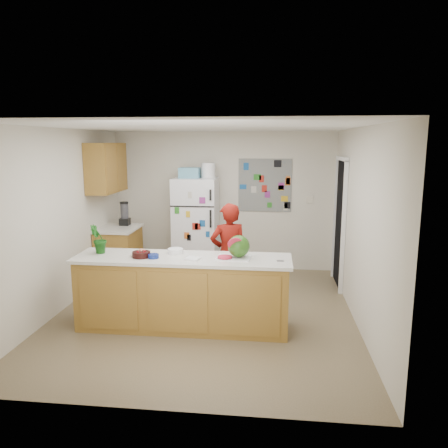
# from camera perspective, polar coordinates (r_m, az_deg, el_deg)

# --- Properties ---
(floor) EXTENTS (4.00, 4.50, 0.02)m
(floor) POSITION_cam_1_polar(r_m,az_deg,el_deg) (6.14, -2.48, -11.58)
(floor) COLOR brown
(floor) RESTS_ON ground
(wall_back) EXTENTS (4.00, 0.02, 2.50)m
(wall_back) POSITION_cam_1_polar(r_m,az_deg,el_deg) (8.00, -0.05, 3.01)
(wall_back) COLOR beige
(wall_back) RESTS_ON ground
(wall_left) EXTENTS (0.02, 4.50, 2.50)m
(wall_left) POSITION_cam_1_polar(r_m,az_deg,el_deg) (6.41, -20.63, 0.42)
(wall_left) COLOR beige
(wall_left) RESTS_ON ground
(wall_right) EXTENTS (0.02, 4.50, 2.50)m
(wall_right) POSITION_cam_1_polar(r_m,az_deg,el_deg) (5.82, 17.36, -0.35)
(wall_right) COLOR beige
(wall_right) RESTS_ON ground
(ceiling) EXTENTS (4.00, 4.50, 0.02)m
(ceiling) POSITION_cam_1_polar(r_m,az_deg,el_deg) (5.69, -2.69, 12.64)
(ceiling) COLOR white
(ceiling) RESTS_ON wall_back
(doorway) EXTENTS (0.03, 0.85, 2.04)m
(doorway) POSITION_cam_1_polar(r_m,az_deg,el_deg) (7.26, 14.95, 0.03)
(doorway) COLOR black
(doorway) RESTS_ON ground
(peninsula_base) EXTENTS (2.60, 0.62, 0.88)m
(peninsula_base) POSITION_cam_1_polar(r_m,az_deg,el_deg) (5.55, -5.39, -9.09)
(peninsula_base) COLOR brown
(peninsula_base) RESTS_ON floor
(peninsula_top) EXTENTS (2.68, 0.70, 0.04)m
(peninsula_top) POSITION_cam_1_polar(r_m,az_deg,el_deg) (5.42, -5.47, -4.50)
(peninsula_top) COLOR silver
(peninsula_top) RESTS_ON peninsula_base
(side_counter_base) EXTENTS (0.60, 0.80, 0.86)m
(side_counter_base) POSITION_cam_1_polar(r_m,az_deg,el_deg) (7.66, -13.53, -3.88)
(side_counter_base) COLOR brown
(side_counter_base) RESTS_ON floor
(side_counter_top) EXTENTS (0.64, 0.84, 0.04)m
(side_counter_top) POSITION_cam_1_polar(r_m,az_deg,el_deg) (7.56, -13.68, -0.58)
(side_counter_top) COLOR silver
(side_counter_top) RESTS_ON side_counter_base
(upper_cabinets) EXTENTS (0.35, 1.00, 0.80)m
(upper_cabinets) POSITION_cam_1_polar(r_m,az_deg,el_deg) (7.44, -15.10, 7.10)
(upper_cabinets) COLOR brown
(upper_cabinets) RESTS_ON wall_left
(refrigerator) EXTENTS (0.75, 0.70, 1.70)m
(refrigerator) POSITION_cam_1_polar(r_m,az_deg,el_deg) (7.75, -3.68, -0.25)
(refrigerator) COLOR silver
(refrigerator) RESTS_ON floor
(fridge_top_bin) EXTENTS (0.35, 0.28, 0.18)m
(fridge_top_bin) POSITION_cam_1_polar(r_m,az_deg,el_deg) (7.65, -4.50, 6.69)
(fridge_top_bin) COLOR #5999B2
(fridge_top_bin) RESTS_ON refrigerator
(photo_collage) EXTENTS (0.95, 0.01, 0.95)m
(photo_collage) POSITION_cam_1_polar(r_m,az_deg,el_deg) (7.89, 5.37, 5.05)
(photo_collage) COLOR slate
(photo_collage) RESTS_ON wall_back
(person) EXTENTS (0.63, 0.52, 1.47)m
(person) POSITION_cam_1_polar(r_m,az_deg,el_deg) (6.24, 0.60, -3.97)
(person) COLOR maroon
(person) RESTS_ON floor
(blender_appliance) EXTENTS (0.14, 0.14, 0.38)m
(blender_appliance) POSITION_cam_1_polar(r_m,az_deg,el_deg) (7.71, -12.86, 1.25)
(blender_appliance) COLOR black
(blender_appliance) RESTS_ON side_counter_top
(cutting_board) EXTENTS (0.44, 0.35, 0.01)m
(cutting_board) POSITION_cam_1_polar(r_m,az_deg,el_deg) (5.33, 1.27, -4.41)
(cutting_board) COLOR white
(cutting_board) RESTS_ON peninsula_top
(watermelon) EXTENTS (0.27, 0.27, 0.27)m
(watermelon) POSITION_cam_1_polar(r_m,az_deg,el_deg) (5.31, 1.94, -2.91)
(watermelon) COLOR #205415
(watermelon) RESTS_ON cutting_board
(watermelon_slice) EXTENTS (0.18, 0.18, 0.02)m
(watermelon_slice) POSITION_cam_1_polar(r_m,az_deg,el_deg) (5.29, 0.10, -4.34)
(watermelon_slice) COLOR red
(watermelon_slice) RESTS_ON cutting_board
(cherry_bowl) EXTENTS (0.24, 0.24, 0.07)m
(cherry_bowl) POSITION_cam_1_polar(r_m,az_deg,el_deg) (5.46, -10.75, -3.92)
(cherry_bowl) COLOR black
(cherry_bowl) RESTS_ON peninsula_top
(white_bowl) EXTENTS (0.25, 0.25, 0.06)m
(white_bowl) POSITION_cam_1_polar(r_m,az_deg,el_deg) (5.59, -6.36, -3.52)
(white_bowl) COLOR silver
(white_bowl) RESTS_ON peninsula_top
(cobalt_bowl) EXTENTS (0.14, 0.14, 0.05)m
(cobalt_bowl) POSITION_cam_1_polar(r_m,az_deg,el_deg) (5.40, -9.21, -4.16)
(cobalt_bowl) COLOR navy
(cobalt_bowl) RESTS_ON peninsula_top
(plate) EXTENTS (0.32, 0.32, 0.02)m
(plate) POSITION_cam_1_polar(r_m,az_deg,el_deg) (5.54, -10.71, -3.99)
(plate) COLOR #C3B499
(plate) RESTS_ON peninsula_top
(paper_towel) EXTENTS (0.20, 0.19, 0.02)m
(paper_towel) POSITION_cam_1_polar(r_m,az_deg,el_deg) (5.29, -4.07, -4.51)
(paper_towel) COLOR white
(paper_towel) RESTS_ON peninsula_top
(keys) EXTENTS (0.08, 0.04, 0.01)m
(keys) POSITION_cam_1_polar(r_m,az_deg,el_deg) (5.23, 7.38, -4.80)
(keys) COLOR gray
(keys) RESTS_ON peninsula_top
(potted_plant) EXTENTS (0.26, 0.26, 0.37)m
(potted_plant) POSITION_cam_1_polar(r_m,az_deg,el_deg) (5.73, -16.09, -1.90)
(potted_plant) COLOR #153B0B
(potted_plant) RESTS_ON peninsula_top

